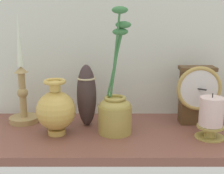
# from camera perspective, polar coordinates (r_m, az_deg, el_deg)

# --- Properties ---
(ground_plane) EXTENTS (1.00, 0.36, 0.02)m
(ground_plane) POSITION_cam_1_polar(r_m,az_deg,el_deg) (0.96, 4.89, -8.88)
(ground_plane) COLOR brown
(back_wall) EXTENTS (1.20, 0.02, 0.65)m
(back_wall) POSITION_cam_1_polar(r_m,az_deg,el_deg) (1.07, 4.45, 11.95)
(back_wall) COLOR silver
(back_wall) RESTS_ON ground_plane
(mantel_clock) EXTENTS (0.14, 0.08, 0.19)m
(mantel_clock) POSITION_cam_1_polar(r_m,az_deg,el_deg) (1.03, 15.68, -1.17)
(mantel_clock) COLOR #52371E
(mantel_clock) RESTS_ON ground_plane
(candlestick_tall_left) EXTENTS (0.10, 0.10, 0.36)m
(candlestick_tall_left) POSITION_cam_1_polar(r_m,az_deg,el_deg) (1.05, -15.98, -1.15)
(candlestick_tall_left) COLOR tan
(candlestick_tall_left) RESTS_ON ground_plane
(brass_vase_bulbous) EXTENTS (0.12, 0.12, 0.17)m
(brass_vase_bulbous) POSITION_cam_1_polar(r_m,az_deg,el_deg) (0.92, -10.10, -4.16)
(brass_vase_bulbous) COLOR #D4AE52
(brass_vase_bulbous) RESTS_ON ground_plane
(brass_vase_jar) EXTENTS (0.10, 0.10, 0.37)m
(brass_vase_jar) POSITION_cam_1_polar(r_m,az_deg,el_deg) (0.92, 0.88, -4.12)
(brass_vase_jar) COLOR #AB9546
(brass_vase_jar) RESTS_ON ground_plane
(pillar_candle_front) EXTENTS (0.09, 0.09, 0.13)m
(pillar_candle_front) POSITION_cam_1_polar(r_m,az_deg,el_deg) (0.93, 18.13, -5.31)
(pillar_candle_front) COLOR tan
(pillar_candle_front) RESTS_ON ground_plane
(tall_ceramic_vase) EXTENTS (0.06, 0.06, 0.20)m
(tall_ceramic_vase) POSITION_cam_1_polar(r_m,az_deg,el_deg) (0.98, -4.47, -1.49)
(tall_ceramic_vase) COLOR #3E2F2F
(tall_ceramic_vase) RESTS_ON ground_plane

